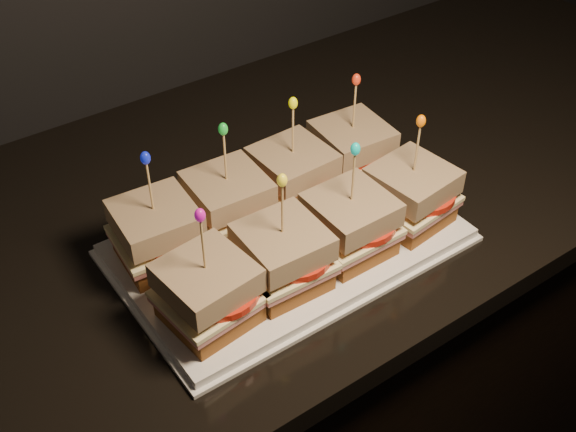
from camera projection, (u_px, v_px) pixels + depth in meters
granite_slab at (66, 285)px, 0.93m from camera, size 2.43×0.69×0.04m
platter at (288, 242)px, 0.96m from camera, size 0.43×0.27×0.02m
platter_rim at (288, 246)px, 0.96m from camera, size 0.45×0.28×0.01m
sandwich_0_bread_bot at (160, 250)px, 0.91m from camera, size 0.10×0.10×0.03m
sandwich_0_ham at (158, 240)px, 0.90m from camera, size 0.11×0.11×0.01m
sandwich_0_cheese at (158, 236)px, 0.90m from camera, size 0.11×0.11×0.01m
sandwich_0_tomato at (168, 231)px, 0.89m from camera, size 0.09×0.09×0.01m
sandwich_0_bread_top at (155, 219)px, 0.88m from camera, size 0.10×0.10×0.03m
sandwich_0_pick at (150, 189)px, 0.85m from camera, size 0.00×0.00×0.09m
sandwich_0_frill at (145, 158)px, 0.82m from camera, size 0.01×0.01×0.02m
sandwich_1_bread_bot at (229, 220)px, 0.96m from camera, size 0.10×0.10×0.03m
sandwich_1_ham at (229, 210)px, 0.95m from camera, size 0.11×0.10×0.01m
sandwich_1_cheese at (228, 206)px, 0.94m from camera, size 0.11×0.11×0.01m
sandwich_1_tomato at (238, 200)px, 0.94m from camera, size 0.09×0.09×0.01m
sandwich_1_bread_top at (227, 189)px, 0.93m from camera, size 0.10×0.10×0.03m
sandwich_1_pick at (225, 160)px, 0.90m from camera, size 0.00×0.00×0.09m
sandwich_1_frill at (223, 129)px, 0.87m from camera, size 0.01×0.01×0.02m
sandwich_2_bread_bot at (293, 192)px, 1.00m from camera, size 0.10×0.10×0.03m
sandwich_2_ham at (293, 182)px, 0.99m from camera, size 0.11×0.10×0.01m
sandwich_2_cheese at (293, 178)px, 0.99m from camera, size 0.11×0.10×0.01m
sandwich_2_tomato at (302, 173)px, 0.99m from camera, size 0.09×0.09×0.01m
sandwich_2_bread_top at (293, 162)px, 0.97m from camera, size 0.10×0.10×0.03m
sandwich_2_pick at (293, 133)px, 0.94m from camera, size 0.00×0.00×0.09m
sandwich_2_frill at (293, 103)px, 0.91m from camera, size 0.01×0.01×0.02m
sandwich_3_bread_bot at (350, 167)px, 1.05m from camera, size 0.10×0.10×0.03m
sandwich_3_ham at (351, 157)px, 1.04m from camera, size 0.11×0.11×0.01m
sandwich_3_cheese at (351, 153)px, 1.03m from camera, size 0.11×0.11×0.01m
sandwich_3_tomato at (361, 148)px, 1.03m from camera, size 0.09×0.09×0.01m
sandwich_3_bread_top at (352, 137)px, 1.02m from camera, size 0.10×0.10×0.03m
sandwich_3_pick at (354, 109)px, 0.99m from camera, size 0.00×0.00×0.09m
sandwich_3_frill at (356, 79)px, 0.96m from camera, size 0.01×0.01×0.02m
sandwich_4_bread_bot at (210, 310)px, 0.84m from camera, size 0.10×0.10×0.03m
sandwich_4_ham at (209, 300)px, 0.82m from camera, size 0.11×0.11×0.01m
sandwich_4_cheese at (208, 295)px, 0.82m from camera, size 0.11×0.11×0.01m
sandwich_4_tomato at (220, 290)px, 0.82m from camera, size 0.09×0.09×0.01m
sandwich_4_bread_top at (206, 278)px, 0.80m from camera, size 0.11×0.11×0.03m
sandwich_4_pick at (203, 247)px, 0.77m from camera, size 0.00×0.00×0.09m
sandwich_4_frill at (200, 215)px, 0.74m from camera, size 0.01×0.01×0.02m
sandwich_5_bread_bot at (283, 273)px, 0.88m from camera, size 0.10×0.10×0.03m
sandwich_5_ham at (283, 263)px, 0.87m from camera, size 0.11×0.10×0.01m
sandwich_5_cheese at (283, 259)px, 0.87m from camera, size 0.11×0.10×0.01m
sandwich_5_tomato at (294, 254)px, 0.86m from camera, size 0.09×0.09×0.01m
sandwich_5_bread_top at (283, 242)px, 0.85m from camera, size 0.10×0.10×0.03m
sandwich_5_pick at (282, 212)px, 0.82m from camera, size 0.00×0.00×0.09m
sandwich_5_frill at (282, 180)px, 0.79m from camera, size 0.01×0.01×0.02m
sandwich_6_bread_bot at (349, 241)px, 0.93m from camera, size 0.09×0.09×0.03m
sandwich_6_ham at (349, 231)px, 0.92m from camera, size 0.10×0.10×0.01m
sandwich_6_cheese at (350, 227)px, 0.91m from camera, size 0.10×0.10×0.01m
sandwich_6_tomato at (360, 221)px, 0.91m from camera, size 0.09×0.09×0.01m
sandwich_6_bread_top at (351, 210)px, 0.89m from camera, size 0.10×0.10×0.03m
sandwich_6_pick at (353, 180)px, 0.86m from camera, size 0.00×0.00×0.09m
sandwich_6_frill at (355, 149)px, 0.83m from camera, size 0.01×0.01×0.02m
sandwich_7_bread_bot at (408, 211)px, 0.97m from camera, size 0.10×0.10×0.03m
sandwich_7_ham at (410, 201)px, 0.96m from camera, size 0.11×0.11×0.01m
sandwich_7_cheese at (410, 197)px, 0.96m from camera, size 0.12×0.11×0.01m
sandwich_7_tomato at (421, 192)px, 0.95m from camera, size 0.09×0.09×0.01m
sandwich_7_bread_top at (413, 180)px, 0.94m from camera, size 0.11×0.11×0.03m
sandwich_7_pick at (417, 151)px, 0.91m from camera, size 0.00×0.00×0.09m
sandwich_7_frill at (421, 121)px, 0.88m from camera, size 0.01×0.01×0.02m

